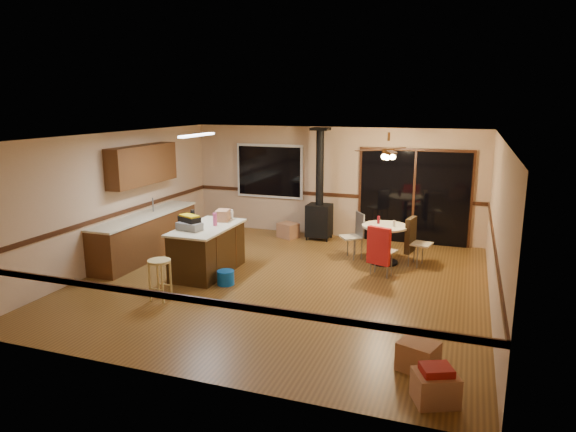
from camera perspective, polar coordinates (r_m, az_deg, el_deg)
The scene contains 35 objects.
floor at distance 9.32m, azimuth -0.62°, elevation -7.30°, with size 7.00×7.00×0.00m, color brown.
ceiling at distance 8.79m, azimuth -0.66°, elevation 8.86°, with size 7.00×7.00×0.00m, color silver.
wall_back at distance 12.26m, azimuth 5.02°, elevation 3.76°, with size 7.00×7.00×0.00m, color tan.
wall_front at distance 5.92m, azimuth -12.47°, elevation -6.16°, with size 7.00×7.00×0.00m, color tan.
wall_left at distance 10.67m, azimuth -18.59°, elevation 1.83°, with size 7.00×7.00×0.00m, color tan.
wall_right at distance 8.45m, azimuth 22.24°, elevation -1.16°, with size 7.00×7.00×0.00m, color tan.
chair_rail at distance 9.03m, azimuth -0.64°, elevation -1.32°, with size 7.00×7.00×0.08m, color #351A0D, non-canonical shape.
window at distance 12.67m, azimuth -2.06°, elevation 5.01°, with size 1.72×0.10×1.32m, color black.
sliding_door at distance 11.92m, azimuth 13.81°, elevation 1.98°, with size 2.52×0.10×2.10m, color black.
lower_cabinets at distance 11.07m, azimuth -15.47°, elevation -2.22°, with size 0.60×3.00×0.86m, color #512D14.
countertop at distance 10.96m, azimuth -15.60°, elevation 0.06°, with size 0.64×3.04×0.04m, color beige.
upper_cabinets at distance 11.03m, azimuth -15.86°, elevation 5.50°, with size 0.35×2.00×0.80m, color #512D14.
kitchen_island at distance 9.78m, azimuth -8.93°, elevation -3.71°, with size 0.88×1.68×0.90m.
wood_stove at distance 11.98m, azimuth 3.50°, elevation 0.81°, with size 0.55×0.50×2.52m.
ceiling_fan at distance 10.10m, azimuth 11.07°, elevation 6.91°, with size 0.24×0.24×0.55m.
fluorescent_strip at distance 9.82m, azimuth -10.07°, elevation 8.83°, with size 0.10×1.20×0.04m, color white.
toolbox_grey at distance 9.43m, azimuth -10.89°, elevation -1.14°, with size 0.45×0.25×0.14m, color slate.
toolbox_black at distance 9.50m, azimuth -10.89°, elevation -0.75°, with size 0.42×0.22×0.23m, color black.
toolbox_yellow_lid at distance 9.47m, azimuth -10.92°, elevation 0.02°, with size 0.38×0.20×0.03m, color gold.
box_on_island at distance 10.06m, azimuth -7.26°, elevation 0.07°, with size 0.24×0.32×0.22m, color #9F6946.
bottle_dark at distance 9.83m, azimuth -10.54°, elevation -0.13°, with size 0.08×0.08×0.29m, color black.
bottle_pink at distance 9.69m, azimuth -8.12°, elevation -0.36°, with size 0.08×0.08×0.24m, color #D84C8C.
bottle_white at distance 10.19m, azimuth -6.29°, elevation 0.19°, with size 0.06×0.06×0.19m, color white.
bar_stool at distance 8.66m, azimuth -14.02°, elevation -6.90°, with size 0.37×0.37×0.68m, color tan.
blue_bucket at distance 9.21m, azimuth -6.94°, elevation -6.81°, with size 0.31×0.31×0.25m, color blue.
dining_table at distance 10.39m, azimuth 10.68°, elevation -2.34°, with size 0.91×0.91×0.78m.
glass_red at distance 10.43m, azimuth 10.03°, elevation -0.41°, with size 0.06×0.06×0.16m, color #590C14.
glass_cream at distance 10.25m, azimuth 11.70°, elevation -0.82°, with size 0.05×0.05×0.12m, color beige.
chair_left at distance 10.64m, azimuth 7.57°, elevation -1.57°, with size 0.56×0.56×0.51m.
chair_near at distance 9.54m, azimuth 10.12°, elevation -3.27°, with size 0.54×0.57×0.70m.
chair_right at distance 10.40m, azimuth 13.60°, elevation -2.10°, with size 0.53×0.50×0.70m.
box_under_window at distance 12.20m, azimuth -0.00°, elevation -1.61°, with size 0.44×0.35×0.35m, color #9F6946.
box_corner_a at distance 6.02m, azimuth 16.05°, elevation -17.87°, with size 0.45×0.38×0.34m, color #9F6946.
box_corner_b at distance 6.59m, azimuth 14.27°, elevation -14.85°, with size 0.44×0.38×0.35m, color #9F6946.
box_small_red at distance 5.91m, azimuth 16.18°, elevation -16.09°, with size 0.32×0.27×0.09m, color maroon.
Camera 1 is at (3.03, -8.23, 3.17)m, focal length 32.00 mm.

